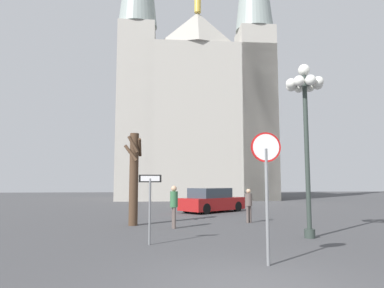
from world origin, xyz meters
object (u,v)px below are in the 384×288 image
at_px(cathedral, 195,99).
at_px(parked_car_near_red, 212,201).
at_px(street_lamp, 305,106).
at_px(bare_tree, 134,177).
at_px(pedestrian_standing, 174,202).
at_px(stop_sign, 266,173).
at_px(one_way_arrow_sign, 150,199).
at_px(pedestrian_walking, 249,202).

xyz_separation_m(cathedral, parked_car_near_red, (-0.96, -17.17, -10.66)).
xyz_separation_m(street_lamp, bare_tree, (-6.15, 4.17, -2.43)).
bearing_deg(street_lamp, pedestrian_standing, 145.98).
xyz_separation_m(stop_sign, parked_car_near_red, (1.10, 14.26, -1.40)).
bearing_deg(bare_tree, stop_sign, -66.25).
distance_m(cathedral, bare_tree, 25.91).
relative_size(cathedral, street_lamp, 6.35).
distance_m(cathedral, pedestrian_standing, 27.07).
xyz_separation_m(cathedral, pedestrian_standing, (-3.80, -24.74, -10.31)).
bearing_deg(parked_car_near_red, street_lamp, -81.45).
xyz_separation_m(stop_sign, one_way_arrow_sign, (-2.71, 2.98, -0.74)).
height_order(cathedral, one_way_arrow_sign, cathedral).
bearing_deg(pedestrian_walking, stop_sign, -102.59).
height_order(street_lamp, parked_car_near_red, street_lamp).
bearing_deg(stop_sign, cathedral, 86.26).
relative_size(one_way_arrow_sign, parked_car_near_red, 0.47).
bearing_deg(one_way_arrow_sign, pedestrian_standing, 75.48).
bearing_deg(one_way_arrow_sign, cathedral, 80.49).
bearing_deg(bare_tree, pedestrian_standing, -34.39).
xyz_separation_m(cathedral, pedestrian_walking, (-0.20, -23.13, -10.42)).
distance_m(stop_sign, pedestrian_standing, 7.00).
bearing_deg(cathedral, stop_sign, -93.74).
distance_m(one_way_arrow_sign, bare_tree, 5.00).
distance_m(stop_sign, street_lamp, 5.19).
bearing_deg(stop_sign, one_way_arrow_sign, 132.25).
height_order(one_way_arrow_sign, parked_car_near_red, one_way_arrow_sign).
xyz_separation_m(cathedral, stop_sign, (-2.06, -31.43, -9.26)).
xyz_separation_m(bare_tree, parked_car_near_red, (4.56, 6.40, -1.42)).
bearing_deg(stop_sign, parked_car_near_red, 85.59).
xyz_separation_m(pedestrian_walking, pedestrian_standing, (-3.60, -1.61, 0.11)).
height_order(pedestrian_walking, pedestrian_standing, pedestrian_standing).
bearing_deg(cathedral, one_way_arrow_sign, -99.51).
distance_m(street_lamp, pedestrian_walking, 5.91).
bearing_deg(street_lamp, pedestrian_walking, 100.28).
height_order(stop_sign, parked_car_near_red, stop_sign).
distance_m(cathedral, stop_sign, 32.83).
distance_m(bare_tree, pedestrian_standing, 2.34).
height_order(one_way_arrow_sign, street_lamp, street_lamp).
bearing_deg(parked_car_near_red, bare_tree, -125.50).
distance_m(street_lamp, pedestrian_standing, 6.40).
height_order(stop_sign, street_lamp, street_lamp).
relative_size(street_lamp, bare_tree, 1.50).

